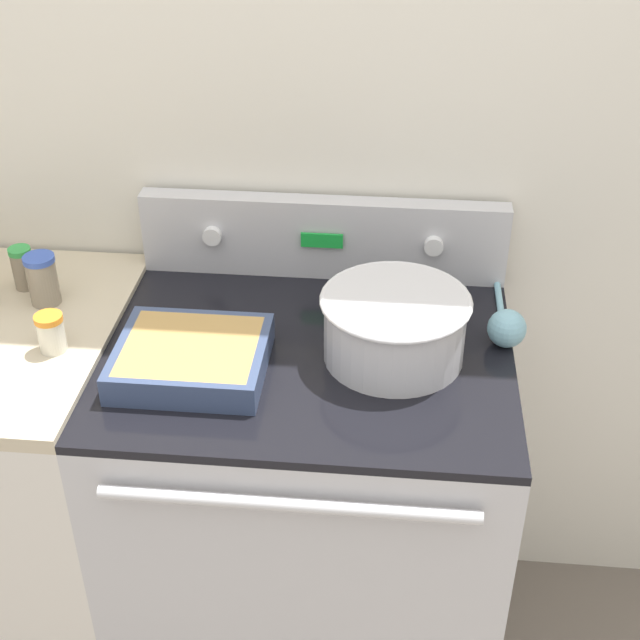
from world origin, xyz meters
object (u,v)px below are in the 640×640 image
at_px(spice_jar_orange_cap, 51,333).
at_px(spice_jar_green_cap, 23,268).
at_px(mixing_bowl, 395,324).
at_px(ladle, 506,326).
at_px(casserole_dish, 191,356).
at_px(spice_jar_blue_cap, 43,279).

distance_m(spice_jar_orange_cap, spice_jar_green_cap, 0.26).
bearing_deg(mixing_bowl, ladle, 18.42).
bearing_deg(casserole_dish, mixing_bowl, 12.33).
relative_size(spice_jar_blue_cap, spice_jar_green_cap, 1.16).
xyz_separation_m(casserole_dish, spice_jar_blue_cap, (-0.35, 0.19, 0.03)).
bearing_deg(spice_jar_blue_cap, spice_jar_green_cap, 139.74).
distance_m(ladle, spice_jar_orange_cap, 0.87).
relative_size(spice_jar_orange_cap, spice_jar_green_cap, 0.83).
xyz_separation_m(mixing_bowl, spice_jar_orange_cap, (-0.65, -0.06, -0.02)).
xyz_separation_m(ladle, spice_jar_green_cap, (-1.00, 0.09, 0.02)).
bearing_deg(spice_jar_orange_cap, ladle, 8.57).
height_order(mixing_bowl, spice_jar_blue_cap, mixing_bowl).
distance_m(mixing_bowl, spice_jar_green_cap, 0.80).
bearing_deg(spice_jar_orange_cap, spice_jar_green_cap, 122.26).
bearing_deg(spice_jar_orange_cap, spice_jar_blue_cap, 114.25).
distance_m(casserole_dish, ladle, 0.61).
bearing_deg(spice_jar_blue_cap, casserole_dish, -28.52).
bearing_deg(mixing_bowl, casserole_dish, -167.67).
height_order(spice_jar_orange_cap, spice_jar_blue_cap, spice_jar_blue_cap).
relative_size(ladle, spice_jar_orange_cap, 3.56).
bearing_deg(casserole_dish, spice_jar_blue_cap, 151.48).
xyz_separation_m(mixing_bowl, spice_jar_green_cap, (-0.79, 0.16, -0.02)).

